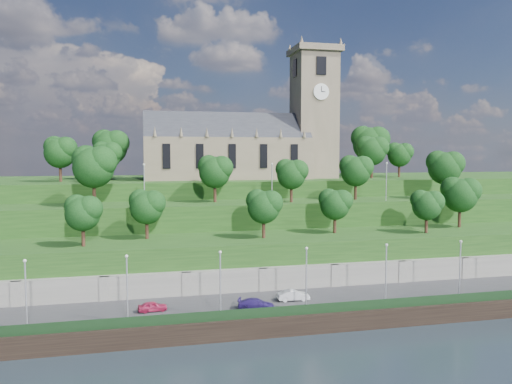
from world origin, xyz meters
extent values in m
plane|color=black|center=(0.00, 0.00, 0.00)|extent=(320.00, 320.00, 0.00)
cube|color=#2D2D30|center=(0.00, 6.00, 1.00)|extent=(160.00, 12.00, 2.00)
cube|color=black|center=(0.00, -0.05, 1.10)|extent=(160.00, 0.50, 2.20)
cube|color=black|center=(0.00, 0.60, 2.60)|extent=(160.00, 0.10, 1.20)
cube|color=slate|center=(0.00, 12.00, 2.50)|extent=(160.00, 2.00, 5.00)
cube|color=slate|center=(-35.00, 11.20, 2.50)|extent=(1.20, 0.60, 5.00)
cube|color=slate|center=(-25.00, 11.20, 2.50)|extent=(1.20, 0.60, 5.00)
cube|color=slate|center=(-15.00, 11.20, 2.50)|extent=(1.20, 0.60, 5.00)
cube|color=slate|center=(-5.00, 11.20, 2.50)|extent=(1.20, 0.60, 5.00)
cube|color=slate|center=(5.00, 11.20, 2.50)|extent=(1.20, 0.60, 5.00)
cube|color=slate|center=(15.00, 11.20, 2.50)|extent=(1.20, 0.60, 5.00)
cube|color=slate|center=(25.00, 11.20, 2.50)|extent=(1.20, 0.60, 5.00)
cube|color=#1B3D14|center=(0.00, 18.00, 4.00)|extent=(160.00, 12.00, 8.00)
cube|color=#1B3D14|center=(0.00, 29.00, 6.00)|extent=(160.00, 10.00, 12.00)
cube|color=#1B3D14|center=(0.00, 50.00, 7.50)|extent=(160.00, 32.00, 15.00)
cube|color=brown|center=(-4.00, 46.00, 19.00)|extent=(32.00, 12.00, 8.00)
cube|color=#24262C|center=(-4.00, 46.00, 23.00)|extent=(32.00, 10.18, 10.18)
cone|color=brown|center=(-18.00, 40.00, 23.90)|extent=(0.70, 0.70, 1.80)
cone|color=brown|center=(-13.33, 40.00, 23.90)|extent=(0.70, 0.70, 1.80)
cone|color=brown|center=(-8.67, 40.00, 23.90)|extent=(0.70, 0.70, 1.80)
cone|color=brown|center=(-4.00, 40.00, 23.90)|extent=(0.70, 0.70, 1.80)
cone|color=brown|center=(0.67, 40.00, 23.90)|extent=(0.70, 0.70, 1.80)
cone|color=brown|center=(5.33, 40.00, 23.90)|extent=(0.70, 0.70, 1.80)
cone|color=brown|center=(10.00, 40.00, 23.90)|extent=(0.70, 0.70, 1.80)
cube|color=black|center=(-16.00, 39.92, 19.50)|extent=(1.40, 0.25, 4.50)
cube|color=black|center=(-10.00, 39.92, 19.50)|extent=(1.40, 0.25, 4.50)
cube|color=black|center=(-4.00, 39.92, 19.50)|extent=(1.40, 0.25, 4.50)
cube|color=black|center=(2.00, 39.92, 19.50)|extent=(1.40, 0.25, 4.50)
cube|color=black|center=(8.00, 39.92, 19.50)|extent=(1.40, 0.25, 4.50)
cube|color=brown|center=(14.00, 46.00, 27.50)|extent=(8.00, 8.00, 25.00)
cube|color=brown|center=(14.00, 46.00, 40.60)|extent=(9.20, 9.20, 1.20)
cone|color=brown|center=(10.00, 42.00, 41.80)|extent=(0.80, 0.80, 1.60)
cone|color=brown|center=(10.00, 50.00, 41.80)|extent=(0.80, 0.80, 1.60)
cone|color=brown|center=(18.00, 42.00, 41.80)|extent=(0.80, 0.80, 1.60)
cone|color=brown|center=(18.00, 50.00, 41.80)|extent=(0.80, 0.80, 1.60)
cube|color=black|center=(14.00, 41.92, 37.00)|extent=(2.00, 0.25, 3.50)
cube|color=black|center=(14.00, 50.08, 37.00)|extent=(2.00, 0.25, 3.50)
cube|color=black|center=(9.92, 46.00, 37.00)|extent=(0.25, 2.00, 3.50)
cube|color=black|center=(18.08, 46.00, 37.00)|extent=(0.25, 2.00, 3.50)
cylinder|color=white|center=(14.00, 41.88, 32.00)|extent=(3.20, 0.30, 3.20)
cylinder|color=white|center=(18.12, 46.00, 32.00)|extent=(0.30, 3.20, 3.20)
cube|color=black|center=(14.00, 41.70, 32.50)|extent=(0.12, 0.05, 1.10)
cube|color=black|center=(14.40, 41.70, 32.00)|extent=(0.80, 0.05, 0.12)
cylinder|color=#311B13|center=(-27.84, 16.00, 9.45)|extent=(0.49, 0.49, 2.90)
sphere|color=black|center=(-27.84, 16.00, 12.25)|extent=(4.51, 4.51, 4.51)
sphere|color=black|center=(-26.94, 15.55, 12.93)|extent=(3.38, 3.38, 3.38)
sphere|color=black|center=(-28.63, 16.56, 13.15)|extent=(3.16, 3.16, 3.16)
cylinder|color=#311B13|center=(-19.76, 20.00, 9.51)|extent=(0.49, 0.49, 3.01)
sphere|color=black|center=(-19.76, 20.00, 12.42)|extent=(4.68, 4.68, 4.68)
sphere|color=black|center=(-18.82, 19.53, 13.12)|extent=(3.51, 3.51, 3.51)
sphere|color=black|center=(-20.58, 20.59, 13.35)|extent=(3.28, 3.28, 3.28)
cylinder|color=#311B13|center=(-3.54, 17.00, 9.50)|extent=(0.49, 0.49, 2.99)
sphere|color=black|center=(-3.54, 17.00, 12.39)|extent=(4.65, 4.65, 4.65)
sphere|color=black|center=(-2.61, 16.53, 13.08)|extent=(3.49, 3.49, 3.49)
sphere|color=black|center=(-4.36, 17.58, 13.32)|extent=(3.26, 3.26, 3.26)
cylinder|color=#311B13|center=(8.01, 19.00, 9.44)|extent=(0.49, 0.49, 2.89)
sphere|color=black|center=(8.01, 19.00, 12.24)|extent=(4.49, 4.49, 4.49)
sphere|color=black|center=(8.91, 18.55, 12.91)|extent=(3.37, 3.37, 3.37)
sphere|color=black|center=(7.23, 19.56, 13.13)|extent=(3.14, 3.14, 3.14)
cylinder|color=#311B13|center=(21.56, 16.00, 9.40)|extent=(0.48, 0.48, 2.81)
sphere|color=black|center=(21.56, 16.00, 12.12)|extent=(4.37, 4.37, 4.37)
sphere|color=black|center=(22.43, 15.56, 12.78)|extent=(3.28, 3.28, 3.28)
sphere|color=black|center=(20.79, 16.55, 13.00)|extent=(3.06, 3.06, 3.06)
cylinder|color=#311B13|center=(30.02, 20.00, 9.77)|extent=(0.52, 0.52, 3.54)
sphere|color=black|center=(30.02, 20.00, 13.20)|extent=(5.51, 5.51, 5.51)
sphere|color=black|center=(31.12, 19.45, 14.02)|extent=(4.13, 4.13, 4.13)
sphere|color=black|center=(29.06, 20.69, 14.30)|extent=(3.86, 3.86, 3.86)
cylinder|color=#311B13|center=(-27.48, 28.00, 14.00)|extent=(0.54, 0.54, 3.99)
sphere|color=black|center=(-27.48, 28.00, 17.86)|extent=(6.21, 6.21, 6.21)
sphere|color=black|center=(-26.24, 27.38, 18.79)|extent=(4.66, 4.66, 4.66)
sphere|color=black|center=(-28.57, 28.78, 19.10)|extent=(4.35, 4.35, 4.35)
cylinder|color=#311B13|center=(-8.66, 30.00, 13.67)|extent=(0.51, 0.51, 3.34)
sphere|color=black|center=(-8.66, 30.00, 16.90)|extent=(5.20, 5.20, 5.20)
sphere|color=black|center=(-7.63, 29.48, 17.68)|extent=(3.90, 3.90, 3.90)
sphere|color=black|center=(-9.57, 30.65, 17.94)|extent=(3.64, 3.64, 3.64)
cylinder|color=#311B13|center=(3.54, 27.00, 13.53)|extent=(0.50, 0.50, 3.07)
sphere|color=black|center=(3.54, 27.00, 16.50)|extent=(4.77, 4.77, 4.77)
sphere|color=black|center=(4.50, 26.52, 17.22)|extent=(3.58, 3.58, 3.58)
sphere|color=black|center=(2.71, 27.60, 17.46)|extent=(3.34, 3.34, 3.34)
cylinder|color=#311B13|center=(15.76, 29.00, 13.66)|extent=(0.51, 0.51, 3.32)
sphere|color=black|center=(15.76, 29.00, 16.87)|extent=(5.17, 5.17, 5.17)
sphere|color=black|center=(16.80, 28.48, 17.65)|extent=(3.88, 3.88, 3.88)
sphere|color=black|center=(14.86, 29.65, 17.91)|extent=(3.62, 3.62, 3.62)
cylinder|color=#311B13|center=(31.68, 27.00, 13.84)|extent=(0.52, 0.52, 3.67)
sphere|color=black|center=(31.68, 27.00, 17.38)|extent=(5.71, 5.71, 5.71)
sphere|color=black|center=(32.83, 26.43, 18.24)|extent=(4.28, 4.28, 4.28)
sphere|color=black|center=(30.68, 27.71, 18.53)|extent=(4.00, 4.00, 4.00)
cylinder|color=#311B13|center=(-34.37, 42.00, 16.74)|extent=(0.51, 0.51, 3.47)
sphere|color=black|center=(-34.37, 42.00, 20.09)|extent=(5.40, 5.40, 5.40)
sphere|color=black|center=(-33.29, 41.46, 20.90)|extent=(4.05, 4.05, 4.05)
sphere|color=black|center=(-35.32, 42.68, 21.17)|extent=(3.78, 3.78, 3.78)
cylinder|color=#311B13|center=(-26.24, 48.00, 17.06)|extent=(0.54, 0.54, 4.12)
sphere|color=black|center=(-26.24, 48.00, 21.05)|extent=(6.41, 6.41, 6.41)
sphere|color=black|center=(-24.95, 47.36, 22.01)|extent=(4.81, 4.81, 4.81)
sphere|color=black|center=(-27.36, 48.80, 22.33)|extent=(4.49, 4.49, 4.49)
cylinder|color=#311B13|center=(-26.36, 40.00, 16.53)|extent=(0.50, 0.50, 3.07)
sphere|color=black|center=(-26.36, 40.00, 19.50)|extent=(4.77, 4.77, 4.77)
sphere|color=black|center=(-25.41, 39.52, 20.21)|extent=(3.58, 3.58, 3.58)
sphere|color=black|center=(-27.20, 40.60, 20.45)|extent=(3.34, 3.34, 3.34)
cylinder|color=#311B13|center=(25.05, 42.00, 16.83)|extent=(0.52, 0.52, 3.66)
sphere|color=black|center=(25.05, 42.00, 20.37)|extent=(5.70, 5.70, 5.70)
sphere|color=black|center=(26.19, 41.43, 21.23)|extent=(4.27, 4.27, 4.27)
sphere|color=black|center=(24.05, 42.71, 21.51)|extent=(3.99, 3.99, 3.99)
cylinder|color=#311B13|center=(28.34, 50.00, 17.37)|extent=(0.57, 0.57, 4.75)
sphere|color=black|center=(28.34, 50.00, 21.96)|extent=(7.38, 7.38, 7.38)
sphere|color=black|center=(29.81, 49.26, 23.07)|extent=(5.54, 5.54, 5.54)
sphere|color=black|center=(27.05, 50.92, 23.44)|extent=(5.17, 5.17, 5.17)
cylinder|color=#311B13|center=(32.23, 44.00, 16.57)|extent=(0.50, 0.50, 3.14)
sphere|color=black|center=(32.23, 44.00, 19.61)|extent=(4.89, 4.89, 4.89)
sphere|color=black|center=(33.20, 43.51, 20.34)|extent=(3.67, 3.67, 3.67)
sphere|color=black|center=(31.37, 44.61, 20.59)|extent=(3.42, 3.42, 3.42)
cylinder|color=#B2B2B7|center=(-32.00, 2.50, 5.52)|extent=(0.16, 0.16, 7.04)
sphere|color=silver|center=(-32.00, 2.50, 9.16)|extent=(0.36, 0.36, 0.36)
cylinder|color=#B2B2B7|center=(-22.00, 2.50, 5.52)|extent=(0.16, 0.16, 7.04)
sphere|color=silver|center=(-22.00, 2.50, 9.16)|extent=(0.36, 0.36, 0.36)
cylinder|color=#B2B2B7|center=(-12.00, 2.50, 5.52)|extent=(0.16, 0.16, 7.04)
sphere|color=silver|center=(-12.00, 2.50, 9.16)|extent=(0.36, 0.36, 0.36)
cylinder|color=#B2B2B7|center=(-2.00, 2.50, 5.52)|extent=(0.16, 0.16, 7.04)
sphere|color=silver|center=(-2.00, 2.50, 9.16)|extent=(0.36, 0.36, 0.36)
cylinder|color=#B2B2B7|center=(8.00, 2.50, 5.52)|extent=(0.16, 0.16, 7.04)
sphere|color=silver|center=(8.00, 2.50, 9.16)|extent=(0.36, 0.36, 0.36)
cylinder|color=#B2B2B7|center=(18.00, 2.50, 5.52)|extent=(0.16, 0.16, 7.04)
sphere|color=silver|center=(18.00, 2.50, 9.16)|extent=(0.36, 0.36, 0.36)
cylinder|color=#B2B2B7|center=(-20.00, 26.00, 15.10)|extent=(0.16, 0.16, 6.20)
sphere|color=silver|center=(-20.00, 26.00, 18.32)|extent=(0.36, 0.36, 0.36)
cylinder|color=#B2B2B7|center=(0.00, 26.00, 15.10)|extent=(0.16, 0.16, 6.20)
sphere|color=silver|center=(0.00, 26.00, 18.32)|extent=(0.36, 0.36, 0.36)
cylinder|color=#B2B2B7|center=(20.00, 26.00, 15.10)|extent=(0.16, 0.16, 6.20)
sphere|color=silver|center=(20.00, 26.00, 18.32)|extent=(0.36, 0.36, 0.36)
imported|color=#A31B41|center=(-19.34, 5.76, 2.56)|extent=(3.42, 1.66, 1.13)
imported|color=#B0B1B5|center=(-2.40, 6.23, 2.65)|extent=(3.99, 1.58, 1.29)
imported|color=navy|center=(-7.60, 3.87, 2.62)|extent=(4.58, 3.01, 1.23)
camera|label=1|loc=(-20.11, -51.25, 20.07)|focal=35.00mm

